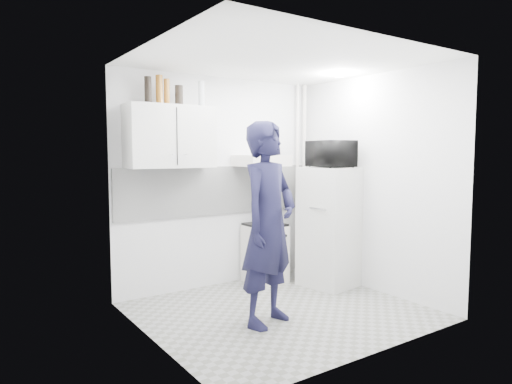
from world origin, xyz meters
TOP-DOWN VIEW (x-y plane):
  - floor at (0.00, 0.00)m, footprint 2.80×2.80m
  - ceiling at (0.00, 0.00)m, footprint 2.80×2.80m
  - wall_back at (0.00, 1.25)m, footprint 2.80×0.00m
  - wall_left at (-1.40, 0.00)m, footprint 0.00×2.60m
  - wall_right at (1.40, 0.00)m, footprint 0.00×2.60m
  - person at (-0.30, -0.19)m, footprint 0.84×0.69m
  - stove at (0.51, 1.00)m, footprint 0.46×0.46m
  - fridge at (1.10, 0.42)m, footprint 0.71×0.71m
  - stove_top at (0.51, 1.00)m, footprint 0.44×0.44m
  - saucepan at (0.53, 0.99)m, footprint 0.17×0.17m
  - microwave at (1.10, 0.42)m, footprint 0.66×0.51m
  - bottle_b at (-1.00, 1.07)m, footprint 0.08×0.08m
  - bottle_c at (-0.87, 1.07)m, footprint 0.08×0.08m
  - bottle_d at (-0.78, 1.07)m, footprint 0.06×0.06m
  - canister_a at (-0.64, 1.07)m, footprint 0.09×0.09m
  - bottle_e at (-0.35, 1.07)m, footprint 0.07×0.07m
  - upper_cabinet at (-0.75, 1.07)m, footprint 1.00×0.35m
  - range_hood at (0.45, 1.00)m, footprint 0.60×0.50m
  - backsplash at (0.00, 1.24)m, footprint 2.74×0.03m
  - pipe_a at (1.30, 1.17)m, footprint 0.05×0.05m
  - pipe_b at (1.18, 1.17)m, footprint 0.04×0.04m
  - ceiling_spot_fixture at (1.00, 0.20)m, footprint 0.10×0.10m

SIDE VIEW (x-z plane):
  - floor at x=0.00m, z-range 0.00..0.00m
  - stove at x=0.51m, z-range 0.00..0.74m
  - fridge at x=1.10m, z-range 0.00..1.49m
  - stove_top at x=0.51m, z-range 0.74..0.76m
  - saucepan at x=0.53m, z-range 0.76..0.86m
  - person at x=-0.30m, z-range 0.00..1.97m
  - backsplash at x=0.00m, z-range 0.90..1.50m
  - wall_left at x=-1.40m, z-range 0.00..2.60m
  - wall_right at x=1.40m, z-range 0.00..2.60m
  - pipe_a at x=1.30m, z-range 0.00..2.60m
  - pipe_b at x=1.18m, z-range 0.00..2.60m
  - wall_back at x=0.00m, z-range -0.10..2.70m
  - range_hood at x=0.45m, z-range 1.50..1.64m
  - microwave at x=1.10m, z-range 1.49..1.82m
  - upper_cabinet at x=-0.75m, z-range 1.50..2.20m
  - canister_a at x=-0.64m, z-range 2.20..2.43m
  - bottle_d at x=-0.78m, z-range 2.20..2.48m
  - bottle_b at x=-1.00m, z-range 2.20..2.49m
  - bottle_e at x=-0.35m, z-range 2.20..2.50m
  - bottle_c at x=-0.87m, z-range 2.20..2.52m
  - ceiling_spot_fixture at x=1.00m, z-range 2.56..2.58m
  - ceiling at x=0.00m, z-range 2.60..2.60m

